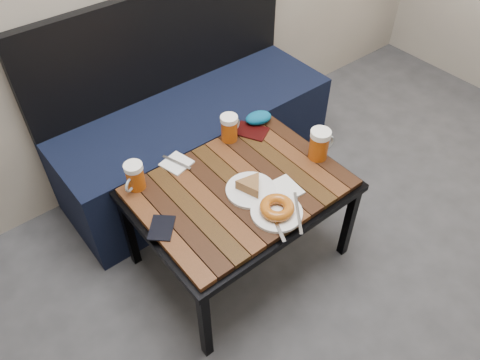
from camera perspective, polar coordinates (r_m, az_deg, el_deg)
bench at (r=2.42m, az=-5.71°, el=5.66°), size 1.40×0.50×0.95m
cafe_table at (r=1.89m, az=0.00°, el=-1.55°), size 0.84×0.62×0.47m
beer_mug_left at (r=1.85m, az=-12.71°, el=0.44°), size 0.11×0.10×0.12m
beer_mug_centre at (r=2.03m, az=-1.29°, el=6.39°), size 0.12×0.09×0.12m
beer_mug_right at (r=1.96m, az=9.69°, el=4.35°), size 0.13×0.09×0.14m
plate_pie at (r=1.81m, az=1.33°, el=-0.90°), size 0.20×0.20×0.06m
plate_bagel at (r=1.74m, az=4.53°, el=-3.62°), size 0.22×0.24×0.05m
napkin_left at (r=1.96m, az=-7.73°, el=2.04°), size 0.13×0.14×0.01m
napkin_right at (r=1.83m, az=5.02°, el=-1.33°), size 0.15×0.13×0.01m
passport_navy at (r=1.73m, az=-9.54°, el=-5.76°), size 0.14×0.14×0.01m
passport_burgundy at (r=2.10m, az=1.39°, el=5.98°), size 0.16×0.17×0.01m
knit_pouch at (r=2.14m, az=2.27°, el=7.59°), size 0.14×0.11×0.05m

